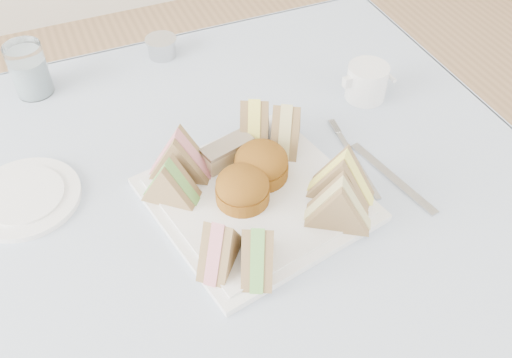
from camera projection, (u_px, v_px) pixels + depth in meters
name	position (u px, v px, depth m)	size (l,w,h in m)	color
table	(243.00, 338.00, 1.12)	(0.90, 0.90, 0.74)	brown
tablecloth	(239.00, 215.00, 0.86)	(1.02, 1.02, 0.01)	silver
serving_plate	(256.00, 199.00, 0.87)	(0.29, 0.29, 0.01)	white
sandwich_fl_a	(220.00, 242.00, 0.75)	(0.09, 0.04, 0.08)	olive
sandwich_fl_b	(258.00, 248.00, 0.75)	(0.09, 0.04, 0.08)	olive
sandwich_fr_a	(342.00, 175.00, 0.83)	(0.10, 0.05, 0.09)	olive
sandwich_fr_b	(339.00, 202.00, 0.80)	(0.10, 0.04, 0.08)	olive
sandwich_bl_a	(170.00, 180.00, 0.83)	(0.09, 0.04, 0.08)	olive
sandwich_bl_b	(179.00, 154.00, 0.86)	(0.10, 0.05, 0.09)	olive
sandwich_br_a	(286.00, 125.00, 0.91)	(0.09, 0.04, 0.08)	olive
sandwich_br_b	(255.00, 121.00, 0.92)	(0.10, 0.04, 0.09)	olive
scone_left	(242.00, 188.00, 0.84)	(0.08, 0.08, 0.05)	brown
scone_right	(261.00, 163.00, 0.87)	(0.08, 0.08, 0.06)	brown
pastry_slice	(227.00, 153.00, 0.90)	(0.08, 0.03, 0.04)	#C0B692
side_plate	(25.00, 198.00, 0.87)	(0.17, 0.17, 0.01)	white
water_glass	(29.00, 70.00, 1.03)	(0.07, 0.07, 0.10)	white
tea_strainer	(162.00, 48.00, 1.13)	(0.06, 0.06, 0.03)	#B6B6B6
knife	(392.00, 178.00, 0.90)	(0.01, 0.19, 0.00)	#B6B6B6
fork	(357.00, 164.00, 0.92)	(0.01, 0.16, 0.00)	#B6B6B6
creamer_jug	(367.00, 82.00, 1.03)	(0.07, 0.07, 0.07)	white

